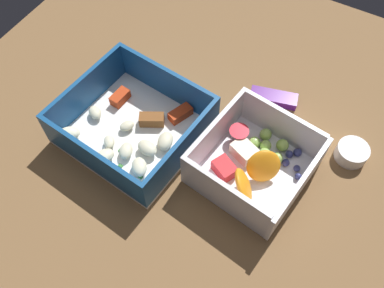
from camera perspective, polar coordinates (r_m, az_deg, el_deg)
The scene contains 5 objects.
table_surface at distance 57.71cm, azimuth 0.99°, elevation -1.88°, with size 80.00×80.00×2.00cm, color brown.
pasta_container at distance 57.53cm, azimuth -8.23°, elevation 2.43°, with size 19.28×18.15×6.26cm.
fruit_bowl at distance 54.26cm, azimuth 8.58°, elevation -2.54°, with size 15.25×15.66×6.22cm.
candy_bar at distance 62.89cm, azimuth 11.27°, elevation 6.33°, with size 7.00×2.40×1.20cm, color #51197A.
paper_cup_liner at distance 59.84cm, azimuth 21.35°, elevation -1.12°, with size 4.33×4.33×2.07cm, color white.
Camera 1 is at (13.43, -25.67, 50.91)cm, focal length 38.30 mm.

